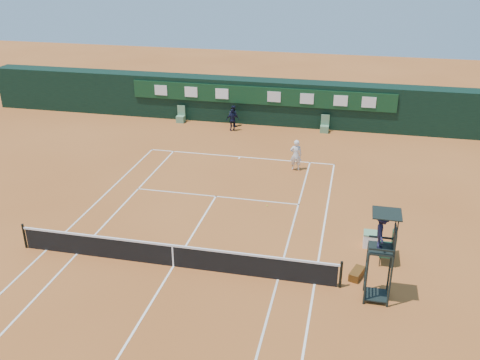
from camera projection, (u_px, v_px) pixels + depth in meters
name	position (u px, v px, depth m)	size (l,w,h in m)	color
ground	(174.00, 266.00, 20.82)	(90.00, 90.00, 0.00)	#B3602A
court_lines	(174.00, 266.00, 20.82)	(11.05, 23.85, 0.01)	white
tennis_net	(173.00, 255.00, 20.62)	(12.90, 0.10, 1.10)	black
back_wall	(262.00, 101.00, 36.91)	(40.00, 1.65, 3.00)	black
linesman_chair_left	(181.00, 118.00, 37.37)	(0.55, 0.50, 1.15)	#5E9067
linesman_chair_right	(325.00, 128.00, 35.38)	(0.55, 0.50, 1.15)	#58875E
umpire_chair	(382.00, 238.00, 17.94)	(0.96, 0.95, 3.42)	black
player_bench	(389.00, 247.00, 21.01)	(0.55, 1.20, 1.10)	#183D26
tennis_bag	(357.00, 274.00, 20.07)	(0.36, 0.83, 0.31)	black
cooler	(370.00, 239.00, 22.07)	(0.57, 0.57, 0.65)	white
tennis_ball	(267.00, 206.00, 25.55)	(0.06, 0.06, 0.06)	#C3E535
player	(296.00, 155.00, 29.30)	(0.64, 0.42, 1.75)	silver
ball_kid_left	(233.00, 116.00, 36.42)	(0.71, 0.55, 1.46)	black
ball_kid_right	(233.00, 120.00, 35.51)	(0.87, 0.36, 1.49)	black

